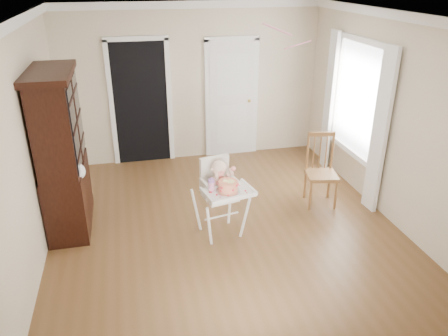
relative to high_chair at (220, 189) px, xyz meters
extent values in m
plane|color=brown|center=(0.09, 0.17, -0.65)|extent=(5.00, 5.00, 0.00)
plane|color=white|center=(0.09, 0.17, 2.05)|extent=(5.00, 5.00, 0.00)
plane|color=beige|center=(0.09, 2.67, 0.70)|extent=(4.50, 0.00, 4.50)
plane|color=beige|center=(-2.16, 0.17, 0.70)|extent=(0.00, 5.00, 5.00)
plane|color=beige|center=(2.34, 0.17, 0.70)|extent=(0.00, 5.00, 5.00)
cube|color=black|center=(-0.81, 2.65, 0.40)|extent=(0.90, 0.03, 2.10)
cube|color=white|center=(-1.30, 2.65, 0.40)|extent=(0.08, 0.05, 2.18)
cube|color=white|center=(-0.32, 2.65, 0.40)|extent=(0.08, 0.05, 2.18)
cube|color=white|center=(-0.81, 2.65, 1.49)|extent=(1.06, 0.05, 0.08)
cube|color=white|center=(0.79, 2.64, 0.38)|extent=(0.80, 0.05, 2.05)
cube|color=white|center=(0.35, 2.65, 0.38)|extent=(0.08, 0.05, 2.13)
cube|color=white|center=(1.23, 2.65, 0.38)|extent=(0.08, 0.05, 2.13)
sphere|color=gold|center=(1.11, 2.61, 0.35)|extent=(0.06, 0.06, 0.06)
cube|color=white|center=(2.32, 0.97, 0.75)|extent=(0.02, 1.20, 1.60)
cube|color=white|center=(2.30, 0.97, 1.59)|extent=(0.06, 1.36, 0.08)
cube|color=white|center=(2.24, 0.19, 0.50)|extent=(0.08, 0.28, 2.30)
cube|color=white|center=(2.24, 1.75, 0.50)|extent=(0.08, 0.28, 2.30)
cylinder|color=white|center=(-0.19, -0.26, -0.37)|extent=(0.11, 0.14, 0.61)
cylinder|color=white|center=(0.28, -0.16, -0.37)|extent=(0.14, 0.11, 0.61)
cylinder|color=white|center=(-0.28, 0.18, -0.37)|extent=(0.14, 0.11, 0.61)
cylinder|color=white|center=(0.19, 0.27, -0.37)|extent=(0.11, 0.14, 0.61)
cylinder|color=white|center=(0.01, -0.04, -0.36)|extent=(0.46, 0.12, 0.02)
cube|color=silver|center=(0.00, 0.01, -0.09)|extent=(0.45, 0.43, 0.08)
cube|color=silver|center=(-0.19, -0.03, 0.03)|extent=(0.11, 0.35, 0.18)
cube|color=silver|center=(0.19, 0.04, 0.03)|extent=(0.11, 0.35, 0.18)
cube|color=silver|center=(-0.04, 0.17, 0.15)|extent=(0.39, 0.14, 0.45)
cube|color=white|center=(0.05, -0.23, 0.07)|extent=(0.64, 0.51, 0.03)
cube|color=white|center=(0.09, -0.43, 0.09)|extent=(0.56, 0.14, 0.04)
ellipsoid|color=beige|center=(-0.01, 0.04, 0.06)|extent=(0.25, 0.21, 0.27)
sphere|color=beige|center=(-0.01, 0.04, 0.28)|extent=(0.22, 0.22, 0.19)
sphere|color=red|center=(0.00, -0.02, 0.12)|extent=(0.14, 0.14, 0.14)
sphere|color=red|center=(-0.01, -0.05, 0.23)|extent=(0.07, 0.07, 0.07)
sphere|color=red|center=(0.16, -0.01, 0.27)|extent=(0.06, 0.06, 0.06)
cylinder|color=silver|center=(0.05, -0.23, 0.09)|extent=(0.30, 0.30, 0.01)
cylinder|color=red|center=(0.05, -0.23, 0.15)|extent=(0.23, 0.23, 0.13)
cylinder|color=#F2E08C|center=(0.07, -0.25, 0.21)|extent=(0.10, 0.10, 0.02)
cylinder|color=pink|center=(-0.15, -0.17, 0.14)|extent=(0.08, 0.08, 0.12)
cylinder|color=#9563AD|center=(-0.15, -0.17, 0.22)|extent=(0.08, 0.08, 0.03)
cone|color=#9563AD|center=(-0.15, -0.17, 0.25)|extent=(0.03, 0.03, 0.04)
cube|color=black|center=(-1.90, 0.67, -0.21)|extent=(0.48, 1.16, 0.87)
cube|color=black|center=(-1.90, 0.67, 0.80)|extent=(0.44, 1.16, 1.16)
cube|color=black|center=(-1.66, 0.38, 0.80)|extent=(0.02, 0.50, 1.02)
cube|color=black|center=(-1.66, 0.96, 0.80)|extent=(0.02, 0.50, 1.02)
cube|color=black|center=(-1.90, 0.67, 1.40)|extent=(0.52, 1.24, 0.08)
ellipsoid|color=white|center=(-1.70, 0.33, 0.27)|extent=(0.19, 0.15, 0.21)
cube|color=brown|center=(1.59, 0.47, -0.19)|extent=(0.50, 0.50, 0.05)
cylinder|color=brown|center=(1.38, 0.32, -0.42)|extent=(0.04, 0.04, 0.46)
cylinder|color=brown|center=(1.74, 0.25, -0.42)|extent=(0.04, 0.04, 0.46)
cylinder|color=brown|center=(1.45, 0.68, -0.42)|extent=(0.04, 0.04, 0.46)
cylinder|color=brown|center=(1.81, 0.61, -0.42)|extent=(0.04, 0.04, 0.46)
cylinder|color=brown|center=(1.45, 0.69, 0.10)|extent=(0.04, 0.04, 0.59)
cylinder|color=brown|center=(1.81, 0.62, 0.10)|extent=(0.04, 0.04, 0.59)
cube|color=brown|center=(1.63, 0.66, 0.37)|extent=(0.39, 0.11, 0.06)
camera|label=1|loc=(-1.04, -4.74, 2.50)|focal=35.00mm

